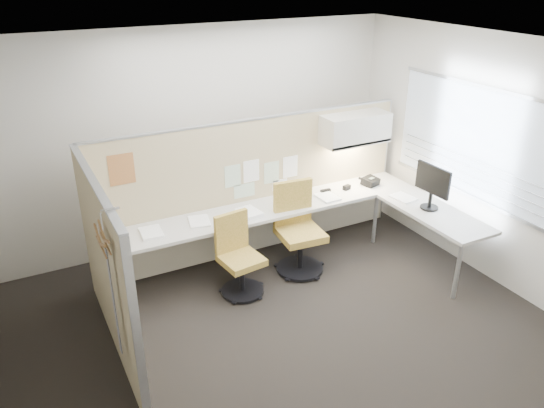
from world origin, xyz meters
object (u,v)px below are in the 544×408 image
desk (299,216)px  chair_right (298,231)px  chair_left (238,258)px  phone (370,181)px  monitor (432,185)px

desk → chair_right: size_ratio=3.68×
chair_left → phone: (2.15, 0.45, 0.35)m
chair_right → phone: chair_right is taller
monitor → phone: size_ratio=2.15×
chair_right → monitor: monitor is taller
desk → phone: 1.20m
desk → monitor: bearing=-29.9°
chair_left → monitor: 2.46m
monitor → phone: 0.98m
chair_left → desk: bearing=10.5°
phone → chair_left: bearing=175.7°
desk → chair_right: bearing=-122.6°
chair_left → monitor: bearing=-18.9°
desk → chair_left: chair_left is taller
chair_right → chair_left: bearing=-166.8°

